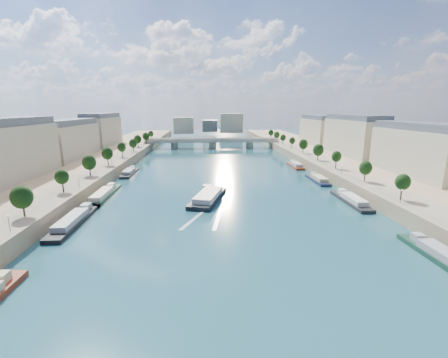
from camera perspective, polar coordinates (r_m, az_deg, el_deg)
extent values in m
plane|color=#0D353C|center=(142.47, -0.89, -0.12)|extent=(700.00, 700.00, 0.00)
cube|color=#9E8460|center=(156.00, -28.35, 0.39)|extent=(44.00, 520.00, 5.00)
cube|color=#9E8460|center=(162.19, 25.43, 1.14)|extent=(44.00, 520.00, 5.00)
cube|color=gray|center=(149.86, -23.23, 1.44)|extent=(14.00, 520.00, 0.10)
cube|color=gray|center=(154.97, 20.66, 2.03)|extent=(14.00, 520.00, 0.10)
cylinder|color=#382B1E|center=(97.31, -33.34, -4.57)|extent=(0.50, 0.50, 3.82)
ellipsoid|color=black|center=(96.41, -33.61, -2.53)|extent=(4.80, 4.80, 5.52)
cylinder|color=#382B1E|center=(117.92, -27.74, -1.08)|extent=(0.50, 0.50, 3.82)
ellipsoid|color=black|center=(117.17, -27.93, 0.62)|extent=(4.80, 4.80, 5.52)
cylinder|color=#382B1E|center=(139.61, -23.86, 1.36)|extent=(0.50, 0.50, 3.82)
ellipsoid|color=black|center=(138.98, -24.00, 2.80)|extent=(4.80, 4.80, 5.52)
cylinder|color=#382B1E|center=(161.96, -21.03, 3.12)|extent=(0.50, 0.50, 3.82)
ellipsoid|color=black|center=(161.41, -21.13, 4.38)|extent=(4.80, 4.80, 5.52)
cylinder|color=#382B1E|center=(184.72, -18.88, 4.46)|extent=(0.50, 0.50, 3.82)
ellipsoid|color=black|center=(184.24, -18.96, 5.56)|extent=(4.80, 4.80, 5.52)
cylinder|color=#382B1E|center=(207.76, -17.20, 5.49)|extent=(0.50, 0.50, 3.82)
ellipsoid|color=black|center=(207.33, -17.27, 6.47)|extent=(4.80, 4.80, 5.52)
cylinder|color=#382B1E|center=(230.99, -15.86, 6.32)|extent=(0.50, 0.50, 3.82)
ellipsoid|color=black|center=(230.61, -15.91, 7.20)|extent=(4.80, 4.80, 5.52)
cylinder|color=#382B1E|center=(254.37, -14.75, 6.99)|extent=(0.50, 0.50, 3.82)
ellipsoid|color=black|center=(254.02, -14.80, 7.79)|extent=(4.80, 4.80, 5.52)
cylinder|color=#382B1E|center=(277.85, -13.83, 7.54)|extent=(0.50, 0.50, 3.82)
ellipsoid|color=black|center=(277.54, -13.88, 8.28)|extent=(4.80, 4.80, 5.52)
cylinder|color=#382B1E|center=(111.02, 30.27, -2.19)|extent=(0.50, 0.50, 3.82)
ellipsoid|color=black|center=(110.23, 30.49, -0.39)|extent=(4.80, 4.80, 5.52)
cylinder|color=#382B1E|center=(130.94, 24.53, 0.56)|extent=(0.50, 0.50, 3.82)
ellipsoid|color=black|center=(130.26, 24.68, 2.10)|extent=(4.80, 4.80, 5.52)
cylinder|color=#382B1E|center=(152.04, 20.34, 2.57)|extent=(0.50, 0.50, 3.82)
ellipsoid|color=black|center=(151.46, 20.45, 3.90)|extent=(4.80, 4.80, 5.52)
cylinder|color=#382B1E|center=(173.89, 17.18, 4.07)|extent=(0.50, 0.50, 3.82)
ellipsoid|color=black|center=(173.38, 17.26, 5.24)|extent=(4.80, 4.80, 5.52)
cylinder|color=#382B1E|center=(196.24, 14.72, 5.22)|extent=(0.50, 0.50, 3.82)
ellipsoid|color=black|center=(195.80, 14.78, 6.26)|extent=(4.80, 4.80, 5.52)
cylinder|color=#382B1E|center=(218.95, 12.76, 6.13)|extent=(0.50, 0.50, 3.82)
ellipsoid|color=black|center=(218.55, 12.81, 7.07)|extent=(4.80, 4.80, 5.52)
cylinder|color=#382B1E|center=(241.90, 11.17, 6.86)|extent=(0.50, 0.50, 3.82)
ellipsoid|color=black|center=(241.54, 11.21, 7.71)|extent=(4.80, 4.80, 5.52)
cylinder|color=#382B1E|center=(265.04, 9.85, 7.47)|extent=(0.50, 0.50, 3.82)
ellipsoid|color=black|center=(264.71, 9.88, 8.24)|extent=(4.80, 4.80, 5.52)
cylinder|color=#382B1E|center=(288.32, 8.74, 7.97)|extent=(0.50, 0.50, 3.82)
ellipsoid|color=black|center=(288.02, 8.76, 8.68)|extent=(4.80, 4.80, 5.52)
cylinder|color=black|center=(86.29, -35.74, -6.92)|extent=(0.14, 0.14, 4.00)
sphere|color=#FFE5B2|center=(85.68, -35.93, -5.59)|extent=(0.36, 0.36, 0.36)
cylinder|color=black|center=(120.49, -25.91, -0.56)|extent=(0.14, 0.14, 4.00)
sphere|color=#FFE5B2|center=(120.05, -26.01, 0.41)|extent=(0.36, 0.36, 0.36)
cylinder|color=black|center=(157.44, -20.58, 2.92)|extent=(0.14, 0.14, 4.00)
sphere|color=#FFE5B2|center=(157.11, -20.64, 3.68)|extent=(0.36, 0.36, 0.36)
cylinder|color=black|center=(195.60, -17.28, 5.06)|extent=(0.14, 0.14, 4.00)
sphere|color=#FFE5B2|center=(195.33, -17.32, 5.67)|extent=(0.36, 0.36, 0.36)
cylinder|color=black|center=(234.37, -15.06, 6.48)|extent=(0.14, 0.14, 4.00)
sphere|color=#FFE5B2|center=(234.15, -15.09, 6.99)|extent=(0.36, 0.36, 0.36)
cylinder|color=black|center=(105.64, 30.64, -2.91)|extent=(0.14, 0.14, 4.00)
sphere|color=#FFE5B2|center=(105.14, 30.77, -1.80)|extent=(0.36, 0.36, 0.36)
cylinder|color=black|center=(139.39, 21.53, 1.59)|extent=(0.14, 0.14, 4.00)
sphere|color=#FFE5B2|center=(139.01, 21.61, 2.43)|extent=(0.36, 0.36, 0.36)
cylinder|color=black|center=(175.79, 16.07, 4.26)|extent=(0.14, 0.14, 4.00)
sphere|color=#FFE5B2|center=(175.49, 16.12, 4.94)|extent=(0.36, 0.36, 0.36)
cylinder|color=black|center=(213.48, 12.49, 5.99)|extent=(0.14, 0.14, 4.00)
sphere|color=#FFE5B2|center=(213.23, 12.52, 6.55)|extent=(0.36, 0.36, 0.36)
cylinder|color=black|center=(251.88, 9.98, 7.18)|extent=(0.14, 0.14, 4.00)
sphere|color=#FFE5B2|center=(251.67, 10.00, 7.66)|extent=(0.36, 0.36, 0.36)
cube|color=#C1B594|center=(145.51, -36.28, 3.59)|extent=(16.00, 52.00, 20.00)
cube|color=#474C54|center=(144.52, -36.91, 8.11)|extent=(14.72, 50.44, 3.20)
cube|color=#C1B594|center=(196.51, -27.36, 6.56)|extent=(16.00, 52.00, 20.00)
cube|color=#474C54|center=(195.78, -27.73, 9.93)|extent=(14.72, 50.44, 3.20)
cube|color=#C1B594|center=(250.58, -22.15, 8.22)|extent=(16.00, 52.00, 20.00)
cube|color=#474C54|center=(250.01, -22.39, 10.86)|extent=(14.72, 50.44, 3.20)
cube|color=#C1B594|center=(153.30, 33.21, 4.37)|extent=(16.00, 52.00, 20.00)
cube|color=#474C54|center=(152.36, 33.76, 8.67)|extent=(14.72, 50.44, 3.20)
cube|color=#C1B594|center=(202.35, 23.45, 7.11)|extent=(16.00, 52.00, 20.00)
cube|color=#474C54|center=(201.64, 23.76, 10.38)|extent=(14.72, 50.44, 3.20)
cube|color=#C1B594|center=(255.18, 17.56, 8.65)|extent=(16.00, 52.00, 20.00)
cube|color=#474C54|center=(254.62, 17.75, 11.25)|extent=(14.72, 50.44, 3.20)
cube|color=#C1B594|center=(349.68, -7.66, 10.09)|extent=(22.00, 18.00, 18.00)
cube|color=#C1B594|center=(360.21, 1.35, 10.61)|extent=(26.00, 20.00, 22.00)
cube|color=#474C54|center=(374.05, -2.74, 10.09)|extent=(18.00, 16.00, 14.00)
cube|color=#C1B79E|center=(256.45, -2.22, 7.30)|extent=(112.00, 11.00, 2.20)
cube|color=#C1B79E|center=(251.33, -2.19, 7.52)|extent=(112.00, 0.80, 0.90)
cube|color=#C1B79E|center=(261.27, -2.25, 7.74)|extent=(112.00, 0.80, 0.90)
cylinder|color=#C1B79E|center=(258.01, -9.38, 6.34)|extent=(6.40, 6.40, 5.00)
cylinder|color=#C1B79E|center=(256.87, -2.21, 6.48)|extent=(6.40, 6.40, 5.00)
cylinder|color=#C1B79E|center=(259.70, 4.91, 6.52)|extent=(6.40, 6.40, 5.00)
cube|color=#C1B79E|center=(260.72, -13.78, 6.21)|extent=(6.00, 12.00, 5.00)
cube|color=#C1B79E|center=(263.43, 9.24, 6.49)|extent=(6.00, 12.00, 5.00)
cube|color=black|center=(112.28, -3.02, -3.63)|extent=(15.53, 29.42, 2.02)
cube|color=silver|center=(109.56, -3.02, -3.02)|extent=(11.41, 19.50, 1.82)
cube|color=silver|center=(119.92, -3.09, -1.58)|extent=(4.82, 4.37, 1.80)
cube|color=silver|center=(96.30, -4.79, -6.83)|extent=(11.23, 24.42, 0.04)
cube|color=silver|center=(96.37, -0.96, -6.77)|extent=(5.21, 25.87, 0.04)
cube|color=#BFB98F|center=(72.71, -36.74, -14.79)|extent=(2.50, 2.50, 1.80)
cube|color=black|center=(99.92, -26.49, -7.32)|extent=(5.00, 29.63, 1.80)
cube|color=#A9ACB5|center=(97.33, -27.12, -6.86)|extent=(4.10, 16.30, 1.60)
cube|color=#A9ACB5|center=(107.14, -24.80, -4.78)|extent=(2.50, 3.56, 1.80)
cube|color=#1B442E|center=(123.84, -21.82, -3.03)|extent=(5.00, 30.12, 1.80)
cube|color=#F4E1C2|center=(121.20, -22.23, -2.57)|extent=(4.10, 16.57, 1.60)
cube|color=#F4E1C2|center=(131.70, -20.70, -1.18)|extent=(2.50, 3.61, 1.80)
cube|color=#2B2A2D|center=(161.67, -17.50, 0.99)|extent=(5.00, 22.35, 1.80)
cube|color=gray|center=(159.63, -17.69, 1.45)|extent=(4.10, 12.29, 1.60)
cube|color=gray|center=(167.71, -17.02, 2.08)|extent=(2.50, 2.68, 1.80)
cube|color=#163929|center=(85.35, 35.41, -11.92)|extent=(5.00, 21.46, 1.80)
cube|color=#94939B|center=(83.52, 36.30, -11.30)|extent=(4.10, 11.80, 1.60)
cube|color=#94939B|center=(89.27, 32.98, -9.28)|extent=(2.50, 2.57, 1.80)
cube|color=#242426|center=(117.36, 22.98, -4.01)|extent=(5.00, 24.30, 1.80)
cube|color=silver|center=(115.24, 23.48, -3.48)|extent=(4.10, 13.37, 1.60)
cube|color=silver|center=(123.15, 21.56, -2.22)|extent=(2.50, 2.92, 1.80)
cube|color=#1C253E|center=(145.74, 17.41, -0.31)|extent=(5.00, 20.69, 1.80)
cube|color=beige|center=(143.86, 17.69, 0.19)|extent=(4.10, 11.38, 1.60)
cube|color=beige|center=(151.00, 16.62, 0.91)|extent=(2.50, 2.48, 1.80)
cube|color=maroon|center=(177.97, 13.44, 2.34)|extent=(5.00, 20.66, 1.80)
cube|color=#ACB0B9|center=(176.12, 13.62, 2.78)|extent=(4.10, 11.36, 1.60)
cube|color=#ACB0B9|center=(183.48, 12.90, 3.26)|extent=(2.50, 2.48, 1.80)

